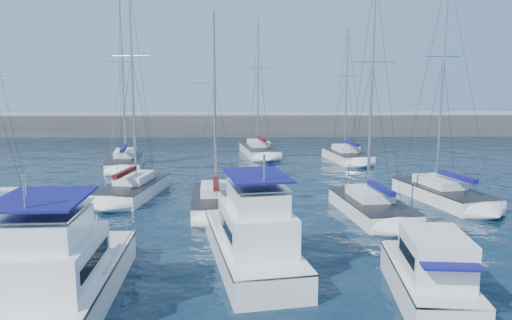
{
  "coord_description": "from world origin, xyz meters",
  "views": [
    {
      "loc": [
        1.92,
        -22.3,
        8.11
      ],
      "look_at": [
        2.64,
        9.52,
        3.0
      ],
      "focal_mm": 35.0,
      "sensor_mm": 36.0,
      "label": 1
    }
  ],
  "objects_px": {
    "sailboat_mid_b": "(133,189)",
    "sailboat_back_a": "(125,161)",
    "sailboat_mid_d": "(372,207)",
    "sailboat_back_b": "(259,150)",
    "motor_yacht_stbd_inner": "(253,241)",
    "motor_yacht_stbd_outer": "(430,279)",
    "motor_yacht_port_inner": "(57,278)",
    "sailboat_back_c": "(347,156)",
    "sailboat_mid_e": "(443,193)",
    "sailboat_mid_c": "(216,202)"
  },
  "relations": [
    {
      "from": "sailboat_mid_d",
      "to": "sailboat_back_a",
      "type": "distance_m",
      "value": 25.85
    },
    {
      "from": "motor_yacht_stbd_inner",
      "to": "sailboat_mid_e",
      "type": "xyz_separation_m",
      "value": [
        13.05,
        11.6,
        -0.6
      ]
    },
    {
      "from": "sailboat_mid_b",
      "to": "sailboat_mid_d",
      "type": "height_order",
      "value": "sailboat_mid_b"
    },
    {
      "from": "motor_yacht_stbd_inner",
      "to": "motor_yacht_stbd_outer",
      "type": "xyz_separation_m",
      "value": [
        6.42,
        -3.89,
        -0.19
      ]
    },
    {
      "from": "sailboat_back_b",
      "to": "sailboat_back_c",
      "type": "bearing_deg",
      "value": -35.26
    },
    {
      "from": "motor_yacht_stbd_inner",
      "to": "sailboat_mid_d",
      "type": "relative_size",
      "value": 0.69
    },
    {
      "from": "motor_yacht_port_inner",
      "to": "sailboat_back_a",
      "type": "height_order",
      "value": "sailboat_back_a"
    },
    {
      "from": "sailboat_mid_b",
      "to": "sailboat_back_a",
      "type": "distance_m",
      "value": 12.66
    },
    {
      "from": "sailboat_mid_b",
      "to": "sailboat_mid_c",
      "type": "xyz_separation_m",
      "value": [
        6.09,
        -3.82,
        -0.03
      ]
    },
    {
      "from": "motor_yacht_stbd_inner",
      "to": "sailboat_back_b",
      "type": "xyz_separation_m",
      "value": [
        1.23,
        33.03,
        -0.62
      ]
    },
    {
      "from": "motor_yacht_port_inner",
      "to": "sailboat_back_a",
      "type": "relative_size",
      "value": 0.61
    },
    {
      "from": "motor_yacht_stbd_inner",
      "to": "sailboat_mid_d",
      "type": "xyz_separation_m",
      "value": [
        7.33,
        8.14,
        -0.61
      ]
    },
    {
      "from": "sailboat_back_a",
      "to": "sailboat_back_b",
      "type": "height_order",
      "value": "sailboat_back_a"
    },
    {
      "from": "sailboat_mid_c",
      "to": "sailboat_back_c",
      "type": "bearing_deg",
      "value": 53.52
    },
    {
      "from": "sailboat_mid_b",
      "to": "sailboat_back_c",
      "type": "relative_size",
      "value": 1.15
    },
    {
      "from": "motor_yacht_stbd_inner",
      "to": "motor_yacht_stbd_outer",
      "type": "distance_m",
      "value": 7.51
    },
    {
      "from": "motor_yacht_stbd_inner",
      "to": "sailboat_back_a",
      "type": "height_order",
      "value": "sailboat_back_a"
    },
    {
      "from": "sailboat_back_b",
      "to": "sailboat_back_c",
      "type": "height_order",
      "value": "sailboat_back_b"
    },
    {
      "from": "sailboat_mid_b",
      "to": "sailboat_mid_d",
      "type": "relative_size",
      "value": 1.07
    },
    {
      "from": "motor_yacht_stbd_outer",
      "to": "sailboat_back_c",
      "type": "xyz_separation_m",
      "value": [
        3.58,
        32.55,
        -0.43
      ]
    },
    {
      "from": "sailboat_back_c",
      "to": "sailboat_mid_e",
      "type": "bearing_deg",
      "value": -88.63
    },
    {
      "from": "motor_yacht_stbd_outer",
      "to": "sailboat_mid_b",
      "type": "relative_size",
      "value": 0.42
    },
    {
      "from": "sailboat_mid_b",
      "to": "sailboat_back_c",
      "type": "distance_m",
      "value": 23.72
    },
    {
      "from": "sailboat_mid_e",
      "to": "sailboat_back_a",
      "type": "height_order",
      "value": "sailboat_back_a"
    },
    {
      "from": "sailboat_mid_b",
      "to": "sailboat_mid_c",
      "type": "height_order",
      "value": "sailboat_mid_b"
    },
    {
      "from": "sailboat_back_b",
      "to": "motor_yacht_port_inner",
      "type": "bearing_deg",
      "value": -111.37
    },
    {
      "from": "motor_yacht_stbd_outer",
      "to": "sailboat_back_a",
      "type": "height_order",
      "value": "sailboat_back_a"
    },
    {
      "from": "motor_yacht_stbd_outer",
      "to": "sailboat_back_a",
      "type": "distance_m",
      "value": 34.67
    },
    {
      "from": "sailboat_mid_d",
      "to": "motor_yacht_stbd_inner",
      "type": "bearing_deg",
      "value": -139.38
    },
    {
      "from": "motor_yacht_port_inner",
      "to": "sailboat_mid_b",
      "type": "xyz_separation_m",
      "value": [
        -1.19,
        17.48,
        -0.6
      ]
    },
    {
      "from": "sailboat_back_a",
      "to": "sailboat_back_c",
      "type": "bearing_deg",
      "value": -1.46
    },
    {
      "from": "sailboat_mid_b",
      "to": "sailboat_mid_e",
      "type": "xyz_separation_m",
      "value": [
        21.3,
        -1.9,
        -0.01
      ]
    },
    {
      "from": "sailboat_mid_b",
      "to": "sailboat_back_a",
      "type": "relative_size",
      "value": 0.99
    },
    {
      "from": "sailboat_mid_d",
      "to": "sailboat_back_b",
      "type": "bearing_deg",
      "value": 96.41
    },
    {
      "from": "sailboat_mid_e",
      "to": "sailboat_back_c",
      "type": "height_order",
      "value": "sailboat_mid_e"
    },
    {
      "from": "sailboat_back_a",
      "to": "sailboat_mid_b",
      "type": "bearing_deg",
      "value": -83.72
    },
    {
      "from": "sailboat_back_a",
      "to": "sailboat_back_c",
      "type": "xyz_separation_m",
      "value": [
        21.64,
        2.95,
        -0.01
      ]
    },
    {
      "from": "sailboat_mid_d",
      "to": "sailboat_mid_e",
      "type": "height_order",
      "value": "sailboat_mid_e"
    },
    {
      "from": "motor_yacht_stbd_inner",
      "to": "sailboat_back_a",
      "type": "distance_m",
      "value": 28.22
    },
    {
      "from": "sailboat_mid_b",
      "to": "sailboat_back_a",
      "type": "height_order",
      "value": "sailboat_back_a"
    },
    {
      "from": "motor_yacht_stbd_inner",
      "to": "motor_yacht_stbd_outer",
      "type": "height_order",
      "value": "motor_yacht_stbd_inner"
    },
    {
      "from": "sailboat_mid_b",
      "to": "sailboat_back_c",
      "type": "xyz_separation_m",
      "value": [
        18.25,
        15.15,
        -0.02
      ]
    },
    {
      "from": "motor_yacht_stbd_inner",
      "to": "motor_yacht_stbd_outer",
      "type": "relative_size",
      "value": 1.52
    },
    {
      "from": "sailboat_back_c",
      "to": "motor_yacht_port_inner",
      "type": "bearing_deg",
      "value": -126.38
    },
    {
      "from": "motor_yacht_port_inner",
      "to": "sailboat_mid_b",
      "type": "height_order",
      "value": "sailboat_mid_b"
    },
    {
      "from": "motor_yacht_stbd_inner",
      "to": "sailboat_back_c",
      "type": "height_order",
      "value": "sailboat_back_c"
    },
    {
      "from": "motor_yacht_stbd_outer",
      "to": "sailboat_mid_e",
      "type": "relative_size",
      "value": 0.43
    },
    {
      "from": "sailboat_back_b",
      "to": "sailboat_back_c",
      "type": "relative_size",
      "value": 1.11
    },
    {
      "from": "motor_yacht_port_inner",
      "to": "sailboat_back_b",
      "type": "distance_m",
      "value": 37.93
    },
    {
      "from": "sailboat_mid_c",
      "to": "sailboat_mid_e",
      "type": "relative_size",
      "value": 0.81
    }
  ]
}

